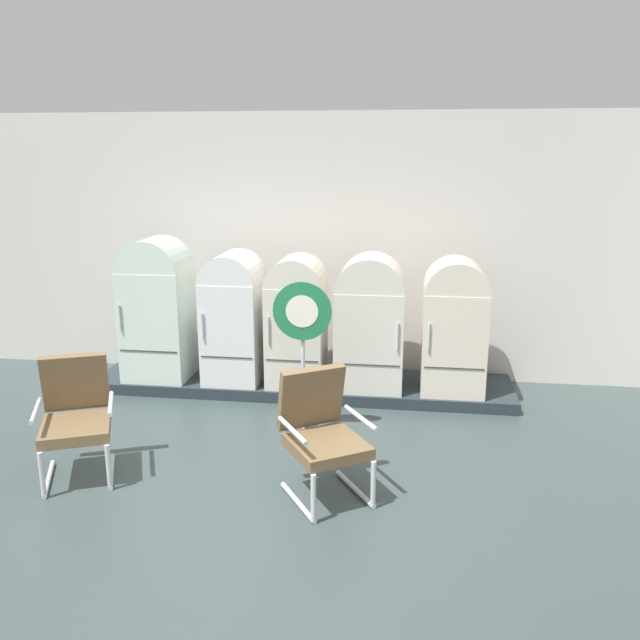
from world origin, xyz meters
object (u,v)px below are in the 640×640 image
refrigerator_4 (454,322)px  armchair_right (321,430)px  armchair_left (76,413)px  sign_stand (303,355)px  refrigerator_1 (234,313)px  refrigerator_0 (157,305)px  refrigerator_2 (297,317)px  refrigerator_3 (370,319)px

refrigerator_4 → armchair_right: bearing=-117.4°
refrigerator_4 → armchair_left: refrigerator_4 is taller
refrigerator_4 → armchair_left: size_ratio=1.44×
sign_stand → refrigerator_1: bearing=131.5°
refrigerator_1 → refrigerator_4: size_ratio=1.01×
refrigerator_0 → armchair_right: refrigerator_0 is taller
refrigerator_0 → refrigerator_4: refrigerator_0 is taller
refrigerator_0 → refrigerator_1: 0.86m
refrigerator_1 → refrigerator_2: 0.70m
refrigerator_2 → sign_stand: (0.23, -1.02, -0.09)m
refrigerator_2 → armchair_right: (0.56, -2.11, -0.34)m
refrigerator_0 → armchair_left: 2.11m
refrigerator_3 → sign_stand: bearing=-118.2°
refrigerator_3 → refrigerator_2: bearing=-179.0°
refrigerator_3 → armchair_left: refrigerator_3 is taller
refrigerator_2 → armchair_left: bearing=-125.5°
refrigerator_3 → refrigerator_4: 0.87m
armchair_left → sign_stand: 2.01m
refrigerator_1 → armchair_right: size_ratio=1.45×
refrigerator_3 → sign_stand: refrigerator_3 is taller
refrigerator_0 → refrigerator_4: (3.22, 0.01, -0.09)m
refrigerator_4 → refrigerator_0: bearing=-179.8°
refrigerator_3 → armchair_left: (-2.26, -2.07, -0.34)m
refrigerator_4 → sign_stand: bearing=-144.0°
refrigerator_1 → refrigerator_3: bearing=-0.9°
refrigerator_3 → armchair_right: size_ratio=1.46×
refrigerator_3 → armchair_right: 2.17m
armchair_right → armchair_left: bearing=178.4°
refrigerator_1 → armchair_left: size_ratio=1.45×
refrigerator_2 → armchair_right: size_ratio=1.43×
refrigerator_3 → armchair_left: bearing=-137.5°
refrigerator_4 → armchair_right: 2.42m
armchair_right → refrigerator_4: bearing=62.6°
refrigerator_1 → refrigerator_4: (2.36, -0.02, -0.01)m
refrigerator_0 → sign_stand: bearing=-29.8°
refrigerator_0 → armchair_left: refrigerator_0 is taller
refrigerator_1 → refrigerator_2: refrigerator_1 is taller
refrigerator_2 → sign_stand: size_ratio=0.96×
refrigerator_0 → refrigerator_3: bearing=0.1°
refrigerator_2 → sign_stand: 1.05m
refrigerator_4 → refrigerator_1: bearing=179.5°
armchair_left → sign_stand: size_ratio=0.67×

